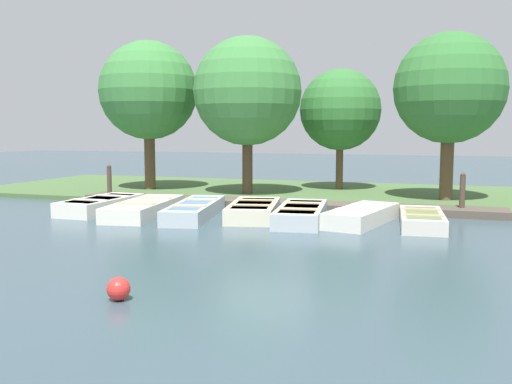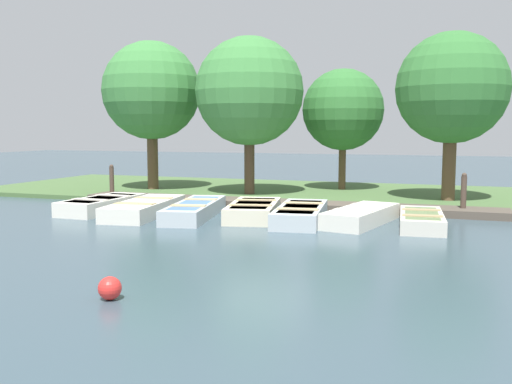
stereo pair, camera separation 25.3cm
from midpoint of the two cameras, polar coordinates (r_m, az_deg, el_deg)
ground_plane at (r=15.71m, az=1.19°, el=-2.27°), size 80.00×80.00×0.00m
shore_bank at (r=20.47m, az=5.57°, el=-0.11°), size 8.00×24.00×0.14m
dock_walkway at (r=17.12m, az=2.77°, el=-1.22°), size 1.17×12.82×0.21m
rowboat_0 at (r=16.77m, az=-14.71°, el=-1.20°), size 2.89×1.20×0.43m
rowboat_1 at (r=15.81m, az=-10.60°, el=-1.56°), size 3.52×1.60×0.42m
rowboat_2 at (r=15.33m, az=-5.66°, el=-1.74°), size 3.72×1.67×0.41m
rowboat_3 at (r=15.07m, az=0.23°, el=-1.82°), size 3.01×1.72×0.43m
rowboat_4 at (r=14.49m, az=4.98°, el=-2.17°), size 3.26×1.51×0.42m
rowboat_5 at (r=14.38m, az=11.00°, el=-2.33°), size 3.04×1.59×0.42m
rowboat_6 at (r=14.29m, az=16.71°, el=-2.66°), size 2.80×1.23×0.36m
mooring_post_near at (r=19.68m, az=-13.87°, el=1.00°), size 0.15×0.15×1.17m
mooring_post_far at (r=16.47m, az=20.46°, el=-0.20°), size 0.15×0.15×1.17m
buoy at (r=8.13m, az=-13.54°, el=-9.33°), size 0.32×0.32×0.32m
park_tree_far_left at (r=21.44m, az=-10.08°, el=9.90°), size 3.57×3.57×5.54m
park_tree_left at (r=19.42m, az=-0.30°, el=10.00°), size 3.65×3.65×5.44m
park_tree_center at (r=21.16m, az=9.05°, el=8.10°), size 2.96×2.96×4.53m
park_tree_right at (r=18.71m, az=19.37°, el=9.72°), size 3.41×3.41×5.30m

